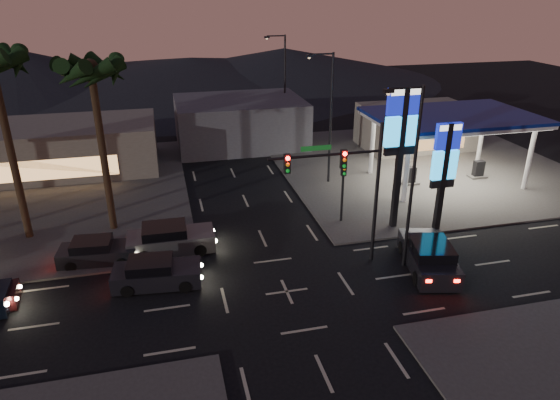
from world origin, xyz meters
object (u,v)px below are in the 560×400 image
object	(u,v)px
car_lane_b_mid	(97,252)
traffic_signal_mast	(347,177)
gas_station	(452,119)
car_lane_a_front	(156,273)
car_lane_b_front	(170,239)
suv_station	(429,256)
pylon_sign_short	(445,161)
pylon_sign_tall	(402,131)

from	to	relation	value
car_lane_b_mid	traffic_signal_mast	bearing A→B (deg)	-14.34
gas_station	car_lane_a_front	bearing A→B (deg)	-156.46
gas_station	car_lane_b_mid	xyz separation A→B (m)	(-25.61, -6.59, -4.42)
car_lane_b_front	car_lane_a_front	bearing A→B (deg)	-103.74
car_lane_b_front	car_lane_b_mid	bearing A→B (deg)	-175.16
car_lane_b_front	car_lane_b_mid	xyz separation A→B (m)	(-4.04, -0.34, -0.12)
car_lane_b_front	suv_station	bearing A→B (deg)	-21.72
traffic_signal_mast	car_lane_b_mid	xyz separation A→B (m)	(-13.37, 3.42, -4.57)
pylon_sign_short	suv_station	distance (m)	6.40
car_lane_b_front	car_lane_b_mid	world-z (taller)	car_lane_b_front
car_lane_b_front	car_lane_b_mid	distance (m)	4.05
gas_station	suv_station	bearing A→B (deg)	-124.07
pylon_sign_short	suv_station	world-z (taller)	pylon_sign_short
pylon_sign_tall	car_lane_b_front	size ratio (longest dim) A/B	1.74
pylon_sign_short	traffic_signal_mast	world-z (taller)	traffic_signal_mast
gas_station	pylon_sign_tall	distance (m)	10.01
car_lane_b_front	suv_station	xyz separation A→B (m)	(13.67, -5.45, 0.03)
pylon_sign_tall	traffic_signal_mast	xyz separation A→B (m)	(-4.74, -3.51, -1.17)
pylon_sign_tall	suv_station	world-z (taller)	pylon_sign_tall
car_lane_a_front	car_lane_b_front	world-z (taller)	car_lane_b_front
gas_station	pylon_sign_short	xyz separation A→B (m)	(-5.00, -7.50, -0.42)
car_lane_a_front	suv_station	distance (m)	14.65
suv_station	car_lane_b_mid	bearing A→B (deg)	163.92
gas_station	pylon_sign_short	distance (m)	9.02
traffic_signal_mast	pylon_sign_tall	bearing A→B (deg)	36.52
gas_station	traffic_signal_mast	distance (m)	15.82
car_lane_b_mid	suv_station	size ratio (longest dim) A/B	0.81
gas_station	pylon_sign_tall	world-z (taller)	pylon_sign_tall
traffic_signal_mast	suv_station	bearing A→B (deg)	-21.27
car_lane_b_front	traffic_signal_mast	bearing A→B (deg)	-21.94
traffic_signal_mast	suv_station	xyz separation A→B (m)	(4.33, -1.69, -4.42)
pylon_sign_tall	pylon_sign_short	size ratio (longest dim) A/B	1.29
car_lane_a_front	pylon_sign_short	bearing A→B (deg)	7.43
pylon_sign_tall	suv_station	size ratio (longest dim) A/B	1.63
gas_station	traffic_signal_mast	bearing A→B (deg)	-140.72
pylon_sign_short	car_lane_b_front	distance (m)	17.07
gas_station	car_lane_b_mid	world-z (taller)	gas_station
gas_station	car_lane_a_front	world-z (taller)	gas_station
car_lane_a_front	car_lane_b_mid	world-z (taller)	car_lane_a_front
pylon_sign_short	car_lane_b_front	xyz separation A→B (m)	(-16.58, 1.25, -3.88)
pylon_sign_tall	car_lane_a_front	xyz separation A→B (m)	(-14.94, -3.27, -5.69)
pylon_sign_short	car_lane_a_front	distance (m)	18.03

